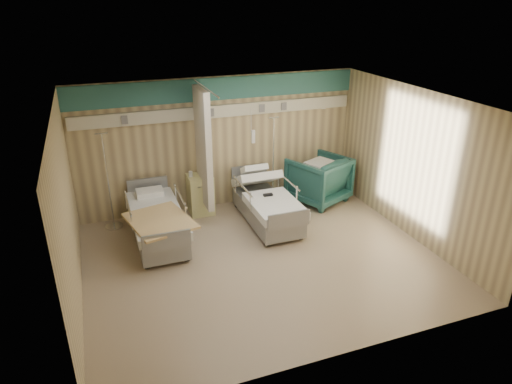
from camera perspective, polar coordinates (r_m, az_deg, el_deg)
ground at (r=8.13m, az=0.77°, el=-8.45°), size 6.00×5.00×0.00m
room_walls at (r=7.53m, az=-0.06°, el=4.59°), size 6.04×5.04×2.82m
bed_right at (r=9.23m, az=1.38°, el=-2.07°), size 1.00×2.16×0.63m
bed_left at (r=8.75m, az=-12.19°, el=-4.18°), size 1.00×2.16×0.63m
bedside_cabinet at (r=9.66m, az=-6.94°, el=-0.31°), size 0.50×0.48×0.85m
visitor_armchair at (r=10.22m, az=7.82°, el=1.59°), size 1.47×1.49×1.04m
waffle_blanket at (r=10.04m, az=8.15°, el=4.53°), size 0.76×0.72×0.07m
iv_stand_right at (r=10.15m, az=2.11°, el=0.90°), size 0.35×0.35×1.94m
iv_stand_left at (r=9.45m, az=-17.58°, el=-2.04°), size 0.35×0.35×1.95m
call_remote at (r=9.02m, az=1.50°, el=-0.36°), size 0.19×0.09×0.04m
tan_blanket at (r=8.18m, az=-11.92°, el=-3.54°), size 1.24×1.42×0.04m
toiletry_bag at (r=9.53m, az=-6.38°, el=2.54°), size 0.23×0.16×0.12m
white_cup at (r=9.45m, az=-8.17°, el=2.23°), size 0.09×0.09×0.12m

